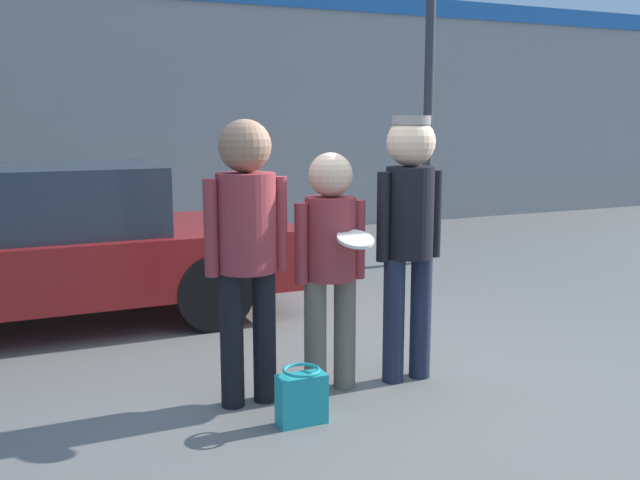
{
  "coord_description": "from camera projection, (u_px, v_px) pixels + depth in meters",
  "views": [
    {
      "loc": [
        -2.28,
        -4.15,
        1.84
      ],
      "look_at": [
        -0.31,
        0.22,
        1.01
      ],
      "focal_mm": 40.0,
      "sensor_mm": 36.0,
      "label": 1
    }
  ],
  "objects": [
    {
      "name": "person_left",
      "position": [
        246.0,
        234.0,
        4.46
      ],
      "size": [
        0.54,
        0.37,
        1.83
      ],
      "color": "black",
      "rests_on": "ground"
    },
    {
      "name": "parked_car_near",
      "position": [
        25.0,
        246.0,
        6.26
      ],
      "size": [
        4.65,
        1.79,
        1.42
      ],
      "color": "maroon",
      "rests_on": "ground"
    },
    {
      "name": "handbag",
      "position": [
        302.0,
        397.0,
        4.31
      ],
      "size": [
        0.3,
        0.23,
        0.35
      ],
      "color": "teal",
      "rests_on": "ground"
    },
    {
      "name": "ground_plane",
      "position": [
        374.0,
        385.0,
        4.96
      ],
      "size": [
        56.0,
        56.0,
        0.0
      ],
      "primitive_type": "plane",
      "color": "#66635E"
    },
    {
      "name": "person_middle_with_frisbee",
      "position": [
        331.0,
        253.0,
        4.72
      ],
      "size": [
        0.51,
        0.53,
        1.62
      ],
      "color": "#665B4C",
      "rests_on": "ground"
    },
    {
      "name": "person_right",
      "position": [
        409.0,
        222.0,
        4.89
      ],
      "size": [
        0.5,
        0.33,
        1.85
      ],
      "color": "#1E2338",
      "rests_on": "ground"
    },
    {
      "name": "storefront_building",
      "position": [
        160.0,
        109.0,
        10.75
      ],
      "size": [
        24.0,
        0.22,
        3.86
      ],
      "color": "gray",
      "rests_on": "ground"
    }
  ]
}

